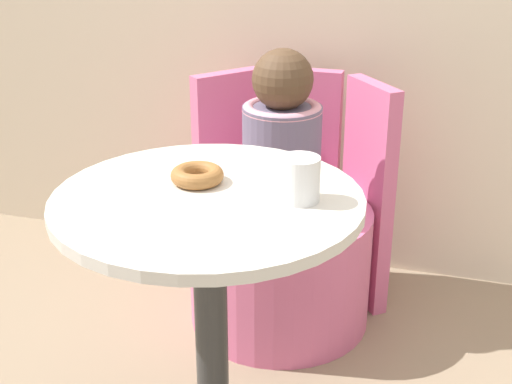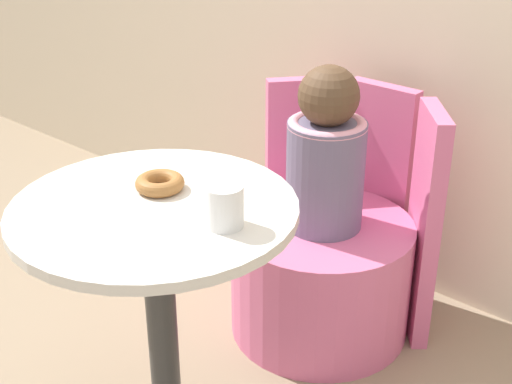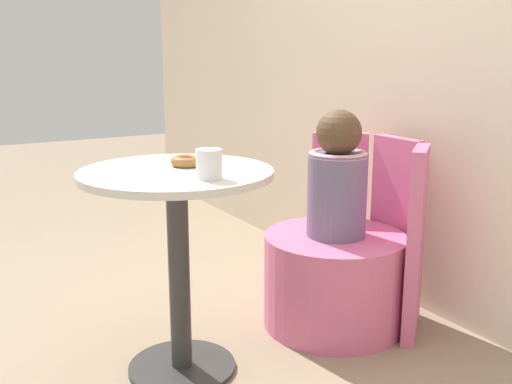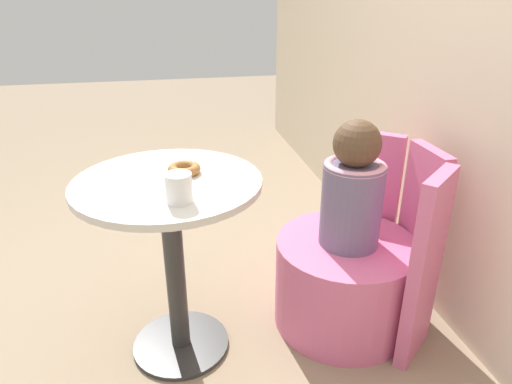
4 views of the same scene
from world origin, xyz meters
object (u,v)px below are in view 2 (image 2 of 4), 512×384
child_figure (326,155)px  cup (224,206)px  donut (160,183)px  round_table (159,281)px  tub_chair (320,277)px

child_figure → cup: size_ratio=5.49×
child_figure → donut: bearing=-92.3°
round_table → tub_chair: round_table is taller
child_figure → cup: bearing=-72.7°
child_figure → donut: (-0.02, -0.63, 0.12)m
tub_chair → child_figure: 0.43m
tub_chair → child_figure: (0.00, 0.00, 0.43)m
cup → child_figure: bearing=107.3°
tub_chair → child_figure: size_ratio=1.14×
child_figure → donut: 0.64m
tub_chair → donut: donut is taller
round_table → cup: bearing=9.8°
donut → cup: 0.23m
tub_chair → round_table: bearing=-88.3°
tub_chair → cup: cup is taller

